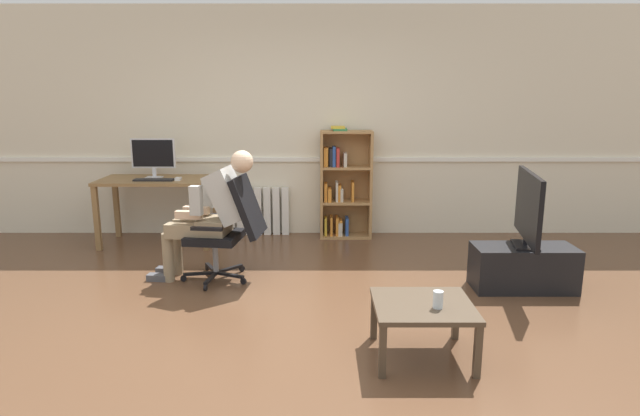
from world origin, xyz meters
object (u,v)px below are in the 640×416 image
(radiator, at_px, (259,211))
(tv_stand, at_px, (523,268))
(imac_monitor, at_px, (153,155))
(office_chair, at_px, (230,225))
(drinking_glass, at_px, (438,300))
(computer_mouse, at_px, (178,179))
(tv_screen, at_px, (529,208))
(bookshelf, at_px, (343,186))
(computer_desk, at_px, (157,188))
(coffee_table, at_px, (423,310))
(keyboard, at_px, (154,180))
(person_seated, at_px, (211,212))

(radiator, distance_m, tv_stand, 3.16)
(imac_monitor, distance_m, office_chair, 1.77)
(tv_stand, xyz_separation_m, drinking_glass, (-1.05, -1.31, 0.24))
(computer_mouse, height_order, tv_screen, tv_screen)
(bookshelf, bearing_deg, computer_desk, -172.13)
(drinking_glass, bearing_deg, coffee_table, 136.00)
(tv_stand, bearing_deg, keyboard, 159.93)
(radiator, distance_m, tv_screen, 3.19)
(keyboard, bearing_deg, computer_desk, 94.94)
(tv_screen, bearing_deg, computer_mouse, 78.59)
(office_chair, height_order, drinking_glass, office_chair)
(bookshelf, distance_m, office_chair, 1.89)
(imac_monitor, height_order, keyboard, imac_monitor)
(coffee_table, height_order, drinking_glass, drinking_glass)
(imac_monitor, xyz_separation_m, coffee_table, (2.57, -2.79, -0.69))
(computer_desk, height_order, imac_monitor, imac_monitor)
(computer_mouse, relative_size, person_seated, 0.08)
(computer_desk, height_order, computer_mouse, computer_mouse)
(tv_stand, relative_size, coffee_table, 1.38)
(tv_stand, bearing_deg, radiator, 143.94)
(computer_desk, bearing_deg, computer_mouse, -23.43)
(office_chair, xyz_separation_m, drinking_glass, (1.57, -1.54, -0.10))
(bookshelf, bearing_deg, office_chair, -125.41)
(tv_stand, height_order, coffee_table, tv_stand)
(computer_desk, xyz_separation_m, keyboard, (0.01, -0.14, 0.11))
(bookshelf, bearing_deg, person_seated, -129.81)
(office_chair, bearing_deg, tv_screen, 92.69)
(radiator, height_order, coffee_table, radiator)
(tv_stand, bearing_deg, computer_desk, 158.08)
(bookshelf, distance_m, drinking_glass, 3.12)
(drinking_glass, bearing_deg, person_seated, 138.20)
(office_chair, relative_size, coffee_table, 1.54)
(keyboard, height_order, computer_mouse, computer_mouse)
(radiator, xyz_separation_m, office_chair, (-0.07, -1.64, 0.24))
(person_seated, height_order, coffee_table, person_seated)
(radiator, bearing_deg, office_chair, -92.42)
(office_chair, xyz_separation_m, person_seated, (-0.17, 0.02, 0.12))
(keyboard, distance_m, bookshelf, 2.16)
(imac_monitor, distance_m, drinking_glass, 3.94)
(radiator, relative_size, office_chair, 0.76)
(imac_monitor, height_order, drinking_glass, imac_monitor)
(imac_monitor, bearing_deg, bookshelf, 5.69)
(radiator, bearing_deg, coffee_table, -65.28)
(computer_desk, relative_size, coffee_table, 1.98)
(bookshelf, relative_size, drinking_glass, 11.84)
(office_chair, height_order, coffee_table, office_chair)
(keyboard, relative_size, computer_mouse, 4.34)
(computer_mouse, height_order, radiator, computer_mouse)
(radiator, relative_size, drinking_glass, 6.69)
(bookshelf, relative_size, tv_stand, 1.50)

